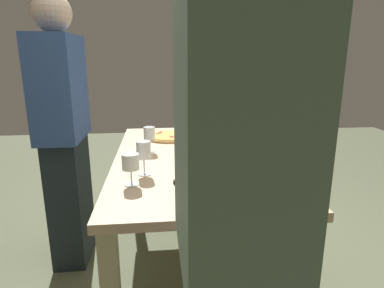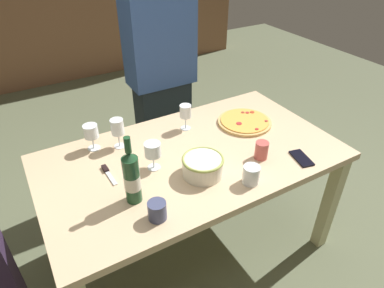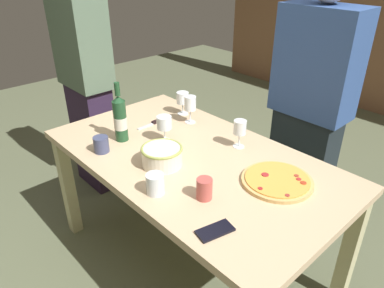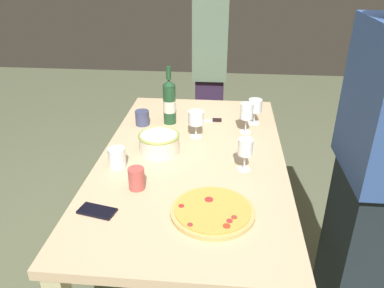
{
  "view_description": "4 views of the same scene",
  "coord_description": "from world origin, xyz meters",
  "px_view_note": "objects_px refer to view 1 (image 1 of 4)",
  "views": [
    {
      "loc": [
        -1.85,
        0.2,
        1.31
      ],
      "look_at": [
        0.0,
        0.0,
        0.82
      ],
      "focal_mm": 30.46,
      "sensor_mm": 36.0,
      "label": 1
    },
    {
      "loc": [
        -0.74,
        -1.27,
        1.82
      ],
      "look_at": [
        0.0,
        0.0,
        0.82
      ],
      "focal_mm": 31.67,
      "sensor_mm": 36.0,
      "label": 2
    },
    {
      "loc": [
        1.19,
        -1.1,
        1.7
      ],
      "look_at": [
        0.0,
        0.0,
        0.82
      ],
      "focal_mm": 33.72,
      "sensor_mm": 36.0,
      "label": 3
    },
    {
      "loc": [
        1.64,
        0.15,
        1.66
      ],
      "look_at": [
        0.0,
        0.0,
        0.82
      ],
      "focal_mm": 35.86,
      "sensor_mm": 36.0,
      "label": 4
    }
  ],
  "objects_px": {
    "serving_bowl": "(221,147)",
    "cup_amber": "(242,141)",
    "cup_spare": "(264,165)",
    "cell_phone": "(228,135)",
    "cup_ceramic": "(217,135)",
    "wine_glass_near_pizza": "(149,134)",
    "wine_bottle": "(236,152)",
    "dining_table": "(192,170)",
    "wine_glass_far_right": "(196,148)",
    "wine_glass_by_bottle": "(144,152)",
    "pizza_knife": "(186,182)",
    "wine_glass_far_left": "(131,163)",
    "person_host": "(229,250)",
    "person_guest_left": "(64,135)",
    "pizza": "(169,137)"
  },
  "relations": [
    {
      "from": "serving_bowl",
      "to": "cup_spare",
      "type": "distance_m",
      "value": 0.35
    },
    {
      "from": "wine_glass_by_bottle",
      "to": "wine_glass_far_left",
      "type": "xyz_separation_m",
      "value": [
        -0.13,
        0.05,
        -0.01
      ]
    },
    {
      "from": "person_host",
      "to": "wine_glass_far_right",
      "type": "bearing_deg",
      "value": -0.32
    },
    {
      "from": "wine_glass_by_bottle",
      "to": "serving_bowl",
      "type": "bearing_deg",
      "value": -58.25
    },
    {
      "from": "cup_amber",
      "to": "pizza_knife",
      "type": "bearing_deg",
      "value": 144.3
    },
    {
      "from": "cup_spare",
      "to": "wine_bottle",
      "type": "bearing_deg",
      "value": 105.46
    },
    {
      "from": "cup_ceramic",
      "to": "person_guest_left",
      "type": "height_order",
      "value": "person_guest_left"
    },
    {
      "from": "serving_bowl",
      "to": "wine_glass_far_left",
      "type": "distance_m",
      "value": 0.64
    },
    {
      "from": "cup_spare",
      "to": "person_guest_left",
      "type": "height_order",
      "value": "person_guest_left"
    },
    {
      "from": "serving_bowl",
      "to": "wine_glass_near_pizza",
      "type": "relative_size",
      "value": 1.33
    },
    {
      "from": "wine_glass_by_bottle",
      "to": "dining_table",
      "type": "bearing_deg",
      "value": -41.24
    },
    {
      "from": "dining_table",
      "to": "wine_bottle",
      "type": "relative_size",
      "value": 4.76
    },
    {
      "from": "wine_glass_far_right",
      "to": "cup_spare",
      "type": "distance_m",
      "value": 0.35
    },
    {
      "from": "wine_glass_near_pizza",
      "to": "cup_ceramic",
      "type": "xyz_separation_m",
      "value": [
        0.2,
        -0.46,
        -0.06
      ]
    },
    {
      "from": "wine_glass_far_left",
      "to": "person_guest_left",
      "type": "height_order",
      "value": "person_guest_left"
    },
    {
      "from": "serving_bowl",
      "to": "dining_table",
      "type": "bearing_deg",
      "value": 77.69
    },
    {
      "from": "wine_glass_by_bottle",
      "to": "cell_phone",
      "type": "relative_size",
      "value": 1.18
    },
    {
      "from": "wine_bottle",
      "to": "wine_glass_far_left",
      "type": "xyz_separation_m",
      "value": [
        -0.04,
        0.49,
        -0.03
      ]
    },
    {
      "from": "wine_glass_far_left",
      "to": "cup_spare",
      "type": "distance_m",
      "value": 0.65
    },
    {
      "from": "pizza",
      "to": "person_guest_left",
      "type": "relative_size",
      "value": 0.2
    },
    {
      "from": "wine_glass_near_pizza",
      "to": "wine_bottle",
      "type": "bearing_deg",
      "value": -140.08
    },
    {
      "from": "cell_phone",
      "to": "person_guest_left",
      "type": "relative_size",
      "value": 0.09
    },
    {
      "from": "wine_glass_near_pizza",
      "to": "pizza",
      "type": "bearing_deg",
      "value": -20.65
    },
    {
      "from": "serving_bowl",
      "to": "cell_phone",
      "type": "bearing_deg",
      "value": -16.84
    },
    {
      "from": "serving_bowl",
      "to": "cup_amber",
      "type": "bearing_deg",
      "value": -45.6
    },
    {
      "from": "wine_glass_near_pizza",
      "to": "cell_phone",
      "type": "xyz_separation_m",
      "value": [
        0.38,
        -0.58,
        -0.11
      ]
    },
    {
      "from": "pizza",
      "to": "wine_glass_far_right",
      "type": "xyz_separation_m",
      "value": [
        -0.67,
        -0.12,
        0.1
      ]
    },
    {
      "from": "wine_bottle",
      "to": "person_host",
      "type": "xyz_separation_m",
      "value": [
        -0.76,
        0.2,
        -0.03
      ]
    },
    {
      "from": "dining_table",
      "to": "wine_bottle",
      "type": "height_order",
      "value": "wine_bottle"
    },
    {
      "from": "wine_glass_far_right",
      "to": "wine_bottle",
      "type": "bearing_deg",
      "value": -136.04
    },
    {
      "from": "cup_spare",
      "to": "cup_amber",
      "type": "bearing_deg",
      "value": -1.85
    },
    {
      "from": "cell_phone",
      "to": "person_host",
      "type": "height_order",
      "value": "person_host"
    },
    {
      "from": "serving_bowl",
      "to": "wine_glass_far_right",
      "type": "distance_m",
      "value": 0.26
    },
    {
      "from": "wine_glass_by_bottle",
      "to": "pizza_knife",
      "type": "height_order",
      "value": "wine_glass_by_bottle"
    },
    {
      "from": "wine_bottle",
      "to": "dining_table",
      "type": "bearing_deg",
      "value": 22.8
    },
    {
      "from": "serving_bowl",
      "to": "cup_ceramic",
      "type": "xyz_separation_m",
      "value": [
        0.34,
        -0.04,
        -0.0
      ]
    },
    {
      "from": "pizza",
      "to": "pizza_knife",
      "type": "xyz_separation_m",
      "value": [
        -0.89,
        -0.05,
        -0.0
      ]
    },
    {
      "from": "wine_glass_far_left",
      "to": "cell_phone",
      "type": "distance_m",
      "value": 1.13
    },
    {
      "from": "cup_amber",
      "to": "dining_table",
      "type": "bearing_deg",
      "value": 110.94
    },
    {
      "from": "cup_amber",
      "to": "pizza_knife",
      "type": "xyz_separation_m",
      "value": [
        -0.57,
        0.41,
        -0.04
      ]
    },
    {
      "from": "cup_spare",
      "to": "pizza_knife",
      "type": "distance_m",
      "value": 0.41
    },
    {
      "from": "cup_spare",
      "to": "cell_phone",
      "type": "distance_m",
      "value": 0.84
    },
    {
      "from": "wine_glass_far_left",
      "to": "cup_spare",
      "type": "xyz_separation_m",
      "value": [
        0.08,
        -0.64,
        -0.06
      ]
    },
    {
      "from": "dining_table",
      "to": "serving_bowl",
      "type": "xyz_separation_m",
      "value": [
        -0.04,
        -0.17,
        0.15
      ]
    },
    {
      "from": "dining_table",
      "to": "cup_spare",
      "type": "relative_size",
      "value": 18.69
    },
    {
      "from": "cup_spare",
      "to": "person_host",
      "type": "bearing_deg",
      "value": 156.21
    },
    {
      "from": "wine_glass_far_left",
      "to": "cell_phone",
      "type": "bearing_deg",
      "value": -35.18
    },
    {
      "from": "pizza",
      "to": "wine_glass_far_left",
      "type": "relative_size",
      "value": 2.24
    },
    {
      "from": "pizza",
      "to": "cup_amber",
      "type": "bearing_deg",
      "value": -124.63
    },
    {
      "from": "pizza_knife",
      "to": "person_host",
      "type": "bearing_deg",
      "value": -176.5
    }
  ]
}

